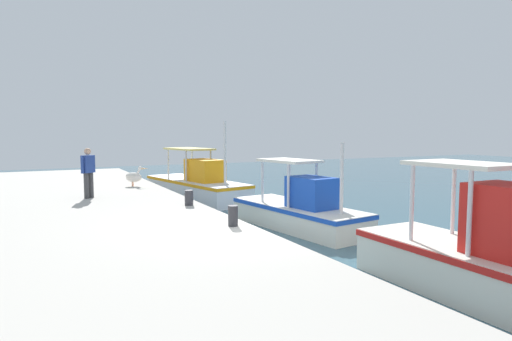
{
  "coord_description": "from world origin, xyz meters",
  "views": [
    {
      "loc": [
        9.2,
        -4.46,
        2.96
      ],
      "look_at": [
        -2.23,
        1.37,
        1.84
      ],
      "focal_mm": 30.29,
      "sensor_mm": 36.0,
      "label": 1
    }
  ],
  "objects_px": {
    "pelican": "(134,176)",
    "mooring_bollard_nearest": "(189,198)",
    "fisherman_standing": "(88,171)",
    "mooring_bollard_second": "(233,216)",
    "fishing_boat_second": "(300,210)",
    "fishing_boat_third": "(484,260)",
    "fishing_boat_nearest": "(197,185)"
  },
  "relations": [
    {
      "from": "fishing_boat_second",
      "to": "mooring_bollard_nearest",
      "type": "xyz_separation_m",
      "value": [
        -1.16,
        -3.17,
        0.46
      ]
    },
    {
      "from": "pelican",
      "to": "mooring_bollard_nearest",
      "type": "distance_m",
      "value": 5.49
    },
    {
      "from": "fishing_boat_second",
      "to": "mooring_bollard_second",
      "type": "height_order",
      "value": "fishing_boat_second"
    },
    {
      "from": "fishing_boat_nearest",
      "to": "mooring_bollard_nearest",
      "type": "height_order",
      "value": "fishing_boat_nearest"
    },
    {
      "from": "mooring_bollard_nearest",
      "to": "mooring_bollard_second",
      "type": "relative_size",
      "value": 0.95
    },
    {
      "from": "fishing_boat_third",
      "to": "mooring_bollard_second",
      "type": "height_order",
      "value": "fishing_boat_third"
    },
    {
      "from": "fishing_boat_nearest",
      "to": "pelican",
      "type": "bearing_deg",
      "value": -80.63
    },
    {
      "from": "fishing_boat_second",
      "to": "mooring_bollard_nearest",
      "type": "distance_m",
      "value": 3.41
    },
    {
      "from": "mooring_bollard_nearest",
      "to": "mooring_bollard_second",
      "type": "distance_m",
      "value": 3.23
    },
    {
      "from": "fishing_boat_second",
      "to": "fisherman_standing",
      "type": "height_order",
      "value": "fishing_boat_second"
    },
    {
      "from": "fishing_boat_third",
      "to": "pelican",
      "type": "height_order",
      "value": "fishing_boat_third"
    },
    {
      "from": "fisherman_standing",
      "to": "mooring_bollard_second",
      "type": "relative_size",
      "value": 3.46
    },
    {
      "from": "fishing_boat_second",
      "to": "fishing_boat_third",
      "type": "xyz_separation_m",
      "value": [
        6.27,
        -0.16,
        0.13
      ]
    },
    {
      "from": "fishing_boat_nearest",
      "to": "pelican",
      "type": "height_order",
      "value": "fishing_boat_nearest"
    },
    {
      "from": "fishing_boat_third",
      "to": "mooring_bollard_second",
      "type": "xyz_separation_m",
      "value": [
        -4.2,
        -3.01,
        0.34
      ]
    },
    {
      "from": "fishing_boat_nearest",
      "to": "fisherman_standing",
      "type": "relative_size",
      "value": 3.99
    },
    {
      "from": "fishing_boat_second",
      "to": "fishing_boat_third",
      "type": "bearing_deg",
      "value": -1.5
    },
    {
      "from": "fishing_boat_nearest",
      "to": "fisherman_standing",
      "type": "xyz_separation_m",
      "value": [
        3.05,
        -4.82,
        1.07
      ]
    },
    {
      "from": "fishing_boat_nearest",
      "to": "fishing_boat_second",
      "type": "height_order",
      "value": "fishing_boat_nearest"
    },
    {
      "from": "mooring_bollard_second",
      "to": "fishing_boat_nearest",
      "type": "bearing_deg",
      "value": 165.85
    },
    {
      "from": "fishing_boat_third",
      "to": "fishing_boat_second",
      "type": "bearing_deg",
      "value": 178.5
    },
    {
      "from": "fisherman_standing",
      "to": "mooring_bollard_second",
      "type": "height_order",
      "value": "fisherman_standing"
    },
    {
      "from": "fishing_boat_second",
      "to": "pelican",
      "type": "xyz_separation_m",
      "value": [
        -6.62,
        -3.7,
        0.63
      ]
    },
    {
      "from": "pelican",
      "to": "mooring_bollard_second",
      "type": "height_order",
      "value": "pelican"
    },
    {
      "from": "fishing_boat_nearest",
      "to": "mooring_bollard_second",
      "type": "height_order",
      "value": "fishing_boat_nearest"
    },
    {
      "from": "fishing_boat_second",
      "to": "fishing_boat_third",
      "type": "relative_size",
      "value": 1.1
    },
    {
      "from": "fishing_boat_third",
      "to": "fisherman_standing",
      "type": "height_order",
      "value": "fishing_boat_third"
    },
    {
      "from": "mooring_bollard_nearest",
      "to": "mooring_bollard_second",
      "type": "height_order",
      "value": "mooring_bollard_second"
    },
    {
      "from": "fisherman_standing",
      "to": "mooring_bollard_nearest",
      "type": "relative_size",
      "value": 3.66
    },
    {
      "from": "fishing_boat_second",
      "to": "mooring_bollard_nearest",
      "type": "height_order",
      "value": "fishing_boat_second"
    },
    {
      "from": "fishing_boat_second",
      "to": "fishing_boat_nearest",
      "type": "bearing_deg",
      "value": -173.08
    },
    {
      "from": "fisherman_standing",
      "to": "mooring_bollard_second",
      "type": "distance_m",
      "value": 6.64
    }
  ]
}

